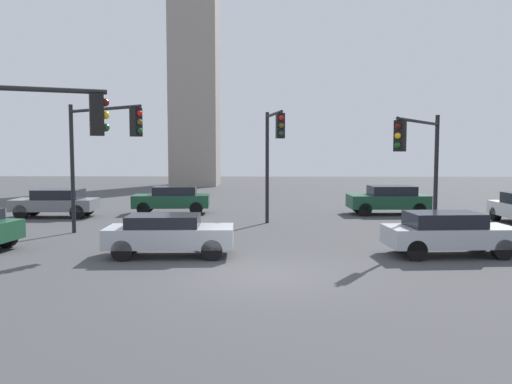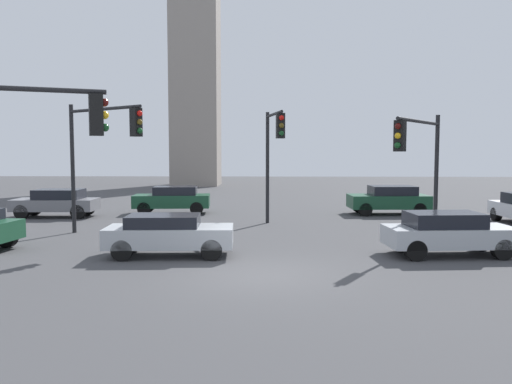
{
  "view_description": "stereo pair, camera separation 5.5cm",
  "coord_description": "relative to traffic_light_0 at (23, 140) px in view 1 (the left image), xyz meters",
  "views": [
    {
      "loc": [
        0.26,
        -13.45,
        3.3
      ],
      "look_at": [
        -0.23,
        5.14,
        1.8
      ],
      "focal_mm": 36.08,
      "sensor_mm": 36.0,
      "label": 1
    },
    {
      "loc": [
        0.31,
        -13.45,
        3.3
      ],
      "look_at": [
        -0.23,
        5.14,
        1.8
      ],
      "focal_mm": 36.08,
      "sensor_mm": 36.0,
      "label": 2
    }
  ],
  "objects": [
    {
      "name": "ground_plane",
      "position": [
        5.41,
        1.75,
        -3.55
      ],
      "size": [
        104.87,
        104.87,
        0.0
      ],
      "primitive_type": "plane",
      "color": "#424244"
    },
    {
      "name": "skyline_tower",
      "position": [
        -1.41,
        37.3,
        13.17
      ],
      "size": [
        4.38,
        4.38,
        33.45
      ],
      "primitive_type": "cube",
      "color": "gray",
      "rests_on": "ground_plane"
    },
    {
      "name": "car_1",
      "position": [
        2.52,
        4.13,
        -2.85
      ],
      "size": [
        4.02,
        1.82,
        1.3
      ],
      "rotation": [
        0.0,
        0.0,
        0.06
      ],
      "color": "#ADB2B7",
      "rests_on": "ground_plane"
    },
    {
      "name": "car_0",
      "position": [
        0.56,
        15.03,
        -2.79
      ],
      "size": [
        4.05,
        1.87,
        1.43
      ],
      "rotation": [
        0.0,
        0.0,
        3.22
      ],
      "color": "#19472D",
      "rests_on": "ground_plane"
    },
    {
      "name": "traffic_light_2",
      "position": [
        -0.61,
        7.48,
        0.13
      ],
      "size": [
        3.53,
        2.6,
        5.13
      ],
      "rotation": [
        0.0,
        0.0,
        -0.62
      ],
      "color": "black",
      "rests_on": "ground_plane"
    },
    {
      "name": "car_3",
      "position": [
        11.86,
        15.03,
        -2.77
      ],
      "size": [
        4.12,
        2.03,
        1.48
      ],
      "rotation": [
        0.0,
        0.0,
        3.19
      ],
      "color": "#19472D",
      "rests_on": "ground_plane"
    },
    {
      "name": "car_2",
      "position": [
        11.29,
        4.45,
        -2.82
      ],
      "size": [
        4.08,
        2.0,
        1.37
      ],
      "rotation": [
        0.0,
        0.0,
        0.09
      ],
      "color": "#ADB2B7",
      "rests_on": "ground_plane"
    },
    {
      "name": "traffic_light_3",
      "position": [
        5.83,
        10.24,
        0.05
      ],
      "size": [
        0.8,
        3.15,
        5.03
      ],
      "rotation": [
        0.0,
        0.0,
        -1.38
      ],
      "color": "black",
      "rests_on": "ground_plane"
    },
    {
      "name": "traffic_light_0",
      "position": [
        0.0,
        0.0,
        0.0
      ],
      "size": [
        3.44,
        1.6,
        4.97
      ],
      "rotation": [
        0.0,
        0.0,
        0.4
      ],
      "color": "black",
      "rests_on": "ground_plane"
    },
    {
      "name": "traffic_light_1",
      "position": [
        10.97,
        6.67,
        -0.22
      ],
      "size": [
        2.62,
        3.87,
        4.68
      ],
      "rotation": [
        0.0,
        0.0,
        -2.15
      ],
      "color": "black",
      "rests_on": "ground_plane"
    },
    {
      "name": "car_4",
      "position": [
        -4.94,
        13.4,
        -2.81
      ],
      "size": [
        4.06,
        1.82,
        1.39
      ],
      "rotation": [
        0.0,
        0.0,
        3.17
      ],
      "color": "slate",
      "rests_on": "ground_plane"
    }
  ]
}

